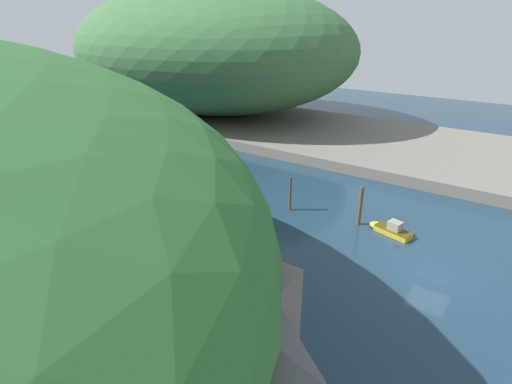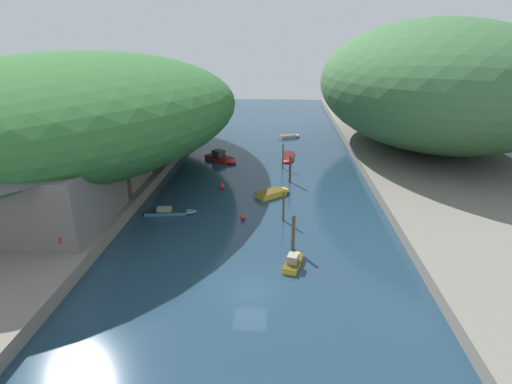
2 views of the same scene
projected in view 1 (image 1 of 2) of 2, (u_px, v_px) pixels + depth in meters
water_surface at (132, 176)px, 41.78m from camera, size 130.00×130.00×0.00m
right_bank at (260, 124)px, 59.89m from camera, size 22.00×120.00×1.16m
hillside_right at (208, 49)px, 62.06m from camera, size 34.22×47.91×19.05m
waterfront_building at (114, 307)px, 14.64m from camera, size 8.89×12.05×8.58m
boathouse_shed at (6, 249)px, 21.91m from camera, size 6.14×7.96×4.85m
boat_far_upstream at (57, 188)px, 37.83m from camera, size 5.56×4.93×1.55m
boat_red_skiff at (129, 159)px, 46.43m from camera, size 1.97×5.85×0.38m
boat_cabin_cruiser at (221, 192)px, 37.18m from camera, size 4.43×4.12×0.64m
boat_moored_right at (188, 270)px, 25.98m from camera, size 5.51×1.93×0.74m
boat_white_cruiser at (66, 139)px, 53.78m from camera, size 4.25×3.03×0.54m
boat_small_dinghy at (390, 229)px, 30.78m from camera, size 2.00×3.61×1.11m
mooring_post_nearest at (360, 205)px, 31.50m from camera, size 0.31×0.31×3.35m
mooring_post_second at (290, 193)px, 33.96m from camera, size 0.22×0.22×3.12m
mooring_post_fourth at (196, 162)px, 40.42m from camera, size 0.30×0.30×3.56m
mooring_post_farthest at (151, 155)px, 42.63m from camera, size 0.20×0.20×3.56m
channel_buoy_near at (156, 213)px, 33.20m from camera, size 0.61×0.61×0.91m
channel_buoy_far at (264, 226)px, 31.32m from camera, size 0.52×0.52×0.78m
person_on_quay at (39, 252)px, 24.41m from camera, size 0.28×0.41×1.69m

